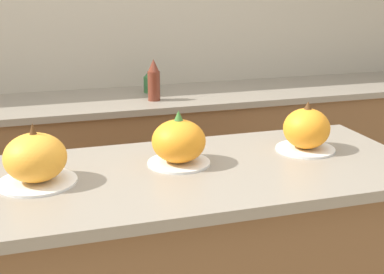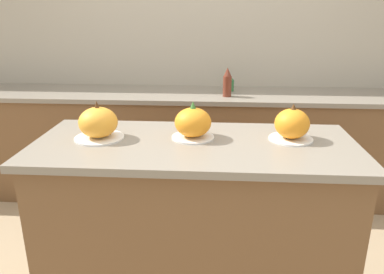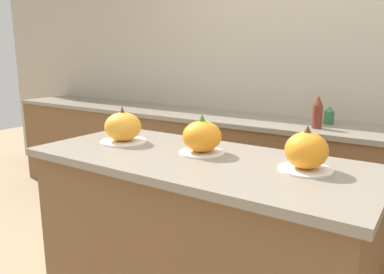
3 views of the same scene
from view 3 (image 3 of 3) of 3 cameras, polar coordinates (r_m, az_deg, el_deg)
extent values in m
cube|color=#B2A893|center=(3.11, 17.97, 9.22)|extent=(8.00, 0.06, 2.50)
cube|color=brown|center=(1.84, 0.63, -18.06)|extent=(1.46, 0.60, 0.92)
cube|color=gray|center=(1.65, 0.67, -3.61)|extent=(1.52, 0.66, 0.03)
cube|color=brown|center=(2.95, 15.09, -6.94)|extent=(6.00, 0.56, 0.87)
cube|color=gray|center=(2.84, 15.60, 1.70)|extent=(6.00, 0.60, 0.03)
cylinder|color=white|center=(1.95, -10.39, -0.65)|extent=(0.24, 0.24, 0.01)
ellipsoid|color=orange|center=(1.93, -10.48, 1.57)|extent=(0.19, 0.19, 0.15)
cone|color=#4C2D14|center=(1.92, -10.58, 4.13)|extent=(0.02, 0.02, 0.04)
cylinder|color=white|center=(1.70, 1.52, -2.35)|extent=(0.21, 0.21, 0.01)
ellipsoid|color=orange|center=(1.68, 1.53, 0.10)|extent=(0.18, 0.18, 0.14)
cone|color=#38702D|center=(1.67, 1.55, 2.94)|extent=(0.03, 0.03, 0.04)
cylinder|color=white|center=(1.52, 16.85, -4.72)|extent=(0.21, 0.21, 0.01)
ellipsoid|color=orange|center=(1.50, 17.03, -1.97)|extent=(0.16, 0.16, 0.14)
cone|color=#4C2D14|center=(1.48, 17.23, 1.13)|extent=(0.03, 0.03, 0.03)
cylinder|color=maroon|center=(2.67, 18.55, 2.93)|extent=(0.07, 0.07, 0.16)
cone|color=maroon|center=(2.65, 18.71, 5.33)|extent=(0.06, 0.06, 0.07)
cylinder|color=#2D6B38|center=(2.87, 20.13, 2.77)|extent=(0.07, 0.07, 0.09)
cone|color=#2D6B38|center=(2.86, 20.23, 4.05)|extent=(0.06, 0.06, 0.04)
camera|label=1|loc=(1.36, -66.83, 11.74)|focal=50.00mm
camera|label=2|loc=(0.85, -81.55, 12.66)|focal=35.00mm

